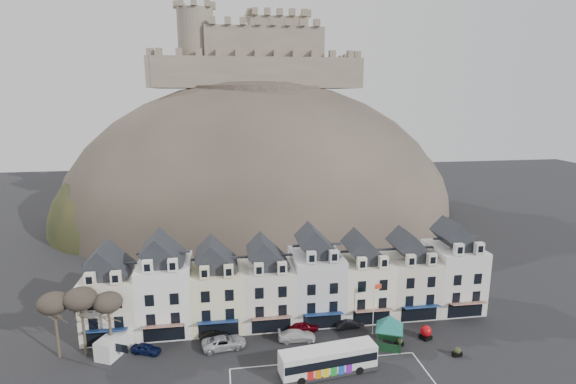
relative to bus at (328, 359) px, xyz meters
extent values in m
cube|color=silver|center=(0.10, -1.35, -1.72)|extent=(22.00, 7.50, 0.01)
cube|color=#F0E6D0|center=(-25.70, 13.40, 2.28)|extent=(6.80, 8.00, 8.00)
cube|color=black|center=(-25.70, 13.40, 7.48)|extent=(6.80, 5.76, 2.80)
cube|color=#F0E6D0|center=(-27.20, 9.80, 7.18)|extent=(1.20, 0.80, 1.60)
cube|color=#F0E6D0|center=(-24.21, 9.80, 7.18)|extent=(1.20, 0.80, 1.60)
cube|color=black|center=(-25.70, 9.37, -0.42)|extent=(5.10, 0.06, 2.20)
cube|color=navy|center=(-25.70, 8.70, 0.88)|extent=(5.10, 1.29, 0.43)
cube|color=white|center=(-18.90, 13.40, 2.88)|extent=(6.80, 8.00, 9.20)
cube|color=black|center=(-18.90, 13.40, 8.68)|extent=(6.80, 5.76, 2.80)
cube|color=white|center=(-20.40, 9.80, 8.38)|extent=(1.20, 0.80, 1.60)
cube|color=white|center=(-17.41, 9.80, 8.38)|extent=(1.20, 0.80, 1.60)
cube|color=black|center=(-18.90, 9.37, -0.42)|extent=(5.10, 0.06, 2.20)
cube|color=maroon|center=(-18.90, 8.70, 0.88)|extent=(5.10, 1.29, 0.43)
cube|color=#F1EBBA|center=(-12.10, 13.40, 2.28)|extent=(6.80, 8.00, 8.00)
cube|color=black|center=(-12.10, 13.40, 7.48)|extent=(6.80, 5.76, 2.80)
cube|color=#F1EBBA|center=(-13.60, 9.80, 7.18)|extent=(1.20, 0.80, 1.60)
cube|color=#F1EBBA|center=(-10.61, 9.80, 7.18)|extent=(1.20, 0.80, 1.60)
cube|color=black|center=(-12.10, 9.37, -0.42)|extent=(5.10, 0.06, 2.20)
cube|color=navy|center=(-12.10, 8.70, 0.88)|extent=(5.10, 1.29, 0.43)
cube|color=silver|center=(-5.30, 13.40, 2.28)|extent=(6.80, 8.00, 8.00)
cube|color=black|center=(-5.30, 13.40, 7.48)|extent=(6.80, 5.76, 2.80)
cube|color=silver|center=(-6.80, 9.80, 7.18)|extent=(1.20, 0.80, 1.60)
cube|color=silver|center=(-3.81, 9.80, 7.18)|extent=(1.20, 0.80, 1.60)
cube|color=black|center=(-5.30, 9.37, -0.42)|extent=(5.10, 0.06, 2.20)
cube|color=maroon|center=(-5.30, 8.70, 0.88)|extent=(5.10, 1.29, 0.43)
cube|color=silver|center=(1.50, 13.40, 2.88)|extent=(6.80, 8.00, 9.20)
cube|color=black|center=(1.50, 13.40, 8.68)|extent=(6.80, 5.76, 2.80)
cube|color=silver|center=(0.00, 9.80, 8.38)|extent=(1.20, 0.80, 1.60)
cube|color=silver|center=(2.99, 9.80, 8.38)|extent=(1.20, 0.80, 1.60)
cube|color=black|center=(1.50, 9.37, -0.42)|extent=(5.10, 0.06, 2.20)
cube|color=navy|center=(1.50, 8.70, 0.88)|extent=(5.10, 1.29, 0.43)
cube|color=white|center=(8.30, 13.40, 2.28)|extent=(6.80, 8.00, 8.00)
cube|color=black|center=(8.30, 13.40, 7.48)|extent=(6.80, 5.76, 2.80)
cube|color=white|center=(6.80, 9.80, 7.18)|extent=(1.20, 0.80, 1.60)
cube|color=white|center=(9.79, 9.80, 7.18)|extent=(1.20, 0.80, 1.60)
cube|color=black|center=(8.30, 9.37, -0.42)|extent=(5.10, 0.06, 2.20)
cube|color=maroon|center=(8.30, 8.70, 0.88)|extent=(5.10, 1.29, 0.43)
cube|color=beige|center=(15.10, 13.40, 2.28)|extent=(6.80, 8.00, 8.00)
cube|color=black|center=(15.10, 13.40, 7.48)|extent=(6.80, 5.76, 2.80)
cube|color=beige|center=(13.60, 9.80, 7.18)|extent=(1.20, 0.80, 1.60)
cube|color=beige|center=(16.59, 9.80, 7.18)|extent=(1.20, 0.80, 1.60)
cube|color=black|center=(15.10, 9.37, -0.42)|extent=(5.10, 0.06, 2.20)
cube|color=navy|center=(15.10, 8.70, 0.88)|extent=(5.10, 1.29, 0.43)
cube|color=silver|center=(21.90, 13.40, 2.88)|extent=(6.80, 8.00, 9.20)
cube|color=black|center=(21.90, 13.40, 8.68)|extent=(6.80, 5.76, 2.80)
cube|color=silver|center=(20.40, 9.80, 8.38)|extent=(1.20, 0.80, 1.60)
cube|color=silver|center=(23.39, 9.80, 8.38)|extent=(1.20, 0.80, 1.60)
cube|color=black|center=(21.90, 9.37, -0.42)|extent=(5.10, 0.06, 2.20)
cube|color=maroon|center=(21.90, 8.70, 0.88)|extent=(5.10, 1.29, 0.43)
ellipsoid|color=#37312A|center=(-1.90, 67.40, -1.72)|extent=(96.00, 76.00, 68.00)
ellipsoid|color=#253018|center=(-23.90, 61.40, -1.72)|extent=(52.00, 44.00, 42.00)
ellipsoid|color=#37312A|center=(22.10, 71.40, -1.72)|extent=(56.00, 48.00, 46.00)
ellipsoid|color=#253018|center=(-5.90, 53.40, -1.72)|extent=(40.00, 28.00, 28.00)
ellipsoid|color=#37312A|center=(8.10, 55.40, -1.72)|extent=(36.00, 28.00, 24.00)
cylinder|color=#37312A|center=(-1.90, 67.40, 29.28)|extent=(30.00, 30.00, 3.00)
cube|color=#6C5E52|center=(-1.90, 63.40, 33.78)|extent=(48.00, 2.20, 7.00)
cube|color=#6C5E52|center=(-1.90, 83.40, 33.78)|extent=(48.00, 2.20, 7.00)
cube|color=#6C5E52|center=(-25.90, 73.40, 33.78)|extent=(2.20, 22.00, 7.00)
cube|color=#6C5E52|center=(22.10, 73.40, 33.78)|extent=(2.20, 22.00, 7.00)
cube|color=#6C5E52|center=(0.10, 73.40, 39.28)|extent=(28.00, 18.00, 10.00)
cube|color=#6C5E52|center=(4.10, 75.40, 40.78)|extent=(14.00, 12.00, 13.00)
cylinder|color=#6C5E52|center=(-15.90, 69.40, 39.28)|extent=(8.40, 8.40, 18.00)
cylinder|color=silver|center=(4.10, 75.40, 49.78)|extent=(0.16, 0.16, 5.00)
cylinder|color=#3B3326|center=(-30.90, 7.90, 1.15)|extent=(0.32, 0.32, 5.74)
ellipsoid|color=#383028|center=(-30.90, 7.90, 5.25)|extent=(3.61, 3.61, 2.54)
cylinder|color=#3B3326|center=(-27.90, 7.90, 1.29)|extent=(0.32, 0.32, 6.02)
ellipsoid|color=#383028|center=(-27.90, 7.90, 5.59)|extent=(3.78, 3.78, 2.67)
cylinder|color=#3B3326|center=(-24.90, 7.90, 1.01)|extent=(0.32, 0.32, 5.46)
ellipsoid|color=#383028|center=(-24.90, 7.90, 4.91)|extent=(3.43, 3.43, 2.42)
cube|color=#262628|center=(0.00, 0.00, -1.37)|extent=(11.28, 4.00, 0.50)
cube|color=silver|center=(0.00, 0.00, 0.09)|extent=(11.27, 3.95, 2.53)
cube|color=black|center=(0.00, 0.00, 0.23)|extent=(11.06, 4.00, 0.95)
cube|color=silver|center=(0.00, 0.00, 1.24)|extent=(11.04, 3.82, 0.25)
cube|color=orange|center=(5.42, 0.73, 1.07)|extent=(0.22, 1.20, 0.28)
cylinder|color=black|center=(3.43, -0.68, -1.27)|extent=(1.00, 0.45, 0.96)
cylinder|color=black|center=(3.13, 1.56, -1.27)|extent=(1.00, 0.45, 0.96)
cylinder|color=black|center=(-3.35, -1.59, -1.27)|extent=(1.00, 0.45, 0.96)
cylinder|color=black|center=(-3.65, 0.65, -1.27)|extent=(1.00, 0.45, 0.96)
cube|color=#103219|center=(8.09, 5.98, -0.52)|extent=(0.20, 0.20, 2.40)
cube|color=#103219|center=(10.56, 4.91, -0.52)|extent=(0.20, 0.20, 2.40)
cube|color=#103219|center=(7.02, 3.51, -0.52)|extent=(0.20, 0.20, 2.40)
cube|color=#103219|center=(9.49, 2.43, -0.52)|extent=(0.20, 0.20, 2.40)
cube|color=#103219|center=(8.79, 4.21, 0.67)|extent=(4.33, 4.33, 0.12)
cone|color=#145A53|center=(8.79, 4.21, 1.57)|extent=(6.06, 6.06, 1.80)
cube|color=black|center=(14.10, 5.15, -1.49)|extent=(1.57, 1.57, 0.47)
sphere|color=#AB090E|center=(14.10, 5.15, -0.64)|extent=(1.47, 1.47, 1.47)
cylinder|color=silver|center=(7.79, 7.40, 1.83)|extent=(0.11, 0.11, 7.10)
cube|color=red|center=(8.28, 7.44, 4.85)|extent=(0.98, 0.10, 0.62)
cube|color=white|center=(-24.48, 8.06, -0.54)|extent=(4.21, 5.63, 2.36)
cube|color=black|center=(-24.48, 8.06, -0.09)|extent=(1.97, 0.98, 1.01)
cube|color=black|center=(10.10, 4.06, -1.46)|extent=(1.10, 0.63, 0.53)
sphere|color=#253018|center=(10.10, 4.06, -1.03)|extent=(0.74, 0.74, 0.74)
cube|color=black|center=(16.10, 0.90, -1.44)|extent=(1.17, 0.67, 0.56)
sphere|color=#253018|center=(16.10, 0.90, -0.99)|extent=(0.79, 0.79, 0.79)
imported|color=#0A1236|center=(-20.80, 7.16, -1.11)|extent=(3.87, 2.63, 1.22)
imported|color=black|center=(-12.70, 9.40, -1.09)|extent=(4.03, 2.54, 1.25)
imported|color=#B5B8BE|center=(-11.46, 6.90, -0.97)|extent=(5.60, 3.14, 1.50)
imported|color=silver|center=(-2.30, 7.26, -1.03)|extent=(4.83, 2.16, 1.38)
imported|color=#58050E|center=(-1.10, 9.40, -1.02)|extent=(4.25, 2.00, 1.41)
imported|color=black|center=(5.24, 9.40, -1.08)|extent=(4.03, 1.81, 1.28)
camera|label=1|loc=(-11.24, -43.72, 29.06)|focal=28.00mm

